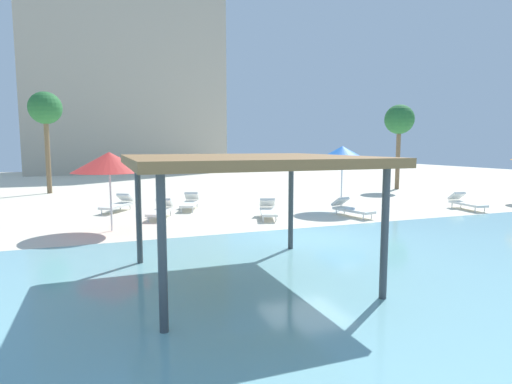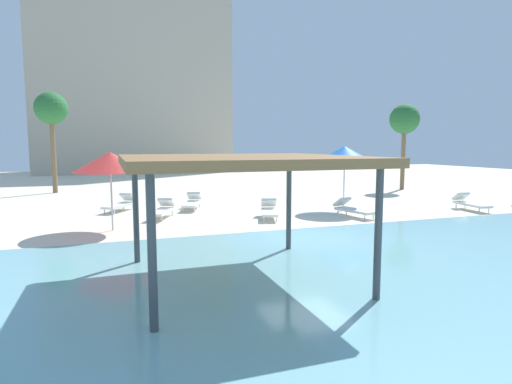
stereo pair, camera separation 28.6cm
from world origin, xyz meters
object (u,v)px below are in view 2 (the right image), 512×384
object	(u,v)px
lounge_chair_3	(352,208)
lounge_chair_5	(192,202)
shade_pavilion	(240,163)
palm_tree_2	(51,111)
lounge_chair_0	(162,210)
beach_umbrella_red_1	(110,162)
lounge_chair_1	(469,203)
lounge_chair_2	(269,210)
palm_tree_0	(404,121)
lounge_chair_4	(121,203)
beach_umbrella_blue_2	(345,154)

from	to	relation	value
lounge_chair_3	lounge_chair_5	distance (m)	7.05
shade_pavilion	lounge_chair_5	bearing A→B (deg)	85.03
lounge_chair_5	palm_tree_2	bearing A→B (deg)	-124.17
lounge_chair_0	palm_tree_2	world-z (taller)	palm_tree_2
shade_pavilion	lounge_chair_5	xyz separation A→B (m)	(0.89, 10.21, -2.18)
beach_umbrella_red_1	lounge_chair_1	xyz separation A→B (m)	(15.11, -0.54, -1.99)
lounge_chair_2	lounge_chair_3	size ratio (longest dim) A/B	1.00
shade_pavilion	palm_tree_0	bearing A→B (deg)	42.42
shade_pavilion	palm_tree_0	xyz separation A→B (m)	(15.46, 14.13, 1.93)
lounge_chair_1	palm_tree_0	size ratio (longest dim) A/B	0.36
beach_umbrella_red_1	lounge_chair_5	size ratio (longest dim) A/B	1.34
lounge_chair_1	palm_tree_2	xyz separation A→B (m)	(-18.31, 13.60, 4.60)
beach_umbrella_red_1	lounge_chair_1	world-z (taller)	beach_umbrella_red_1
palm_tree_2	shade_pavilion	bearing A→B (deg)	-73.58
lounge_chair_4	lounge_chair_5	world-z (taller)	same
lounge_chair_1	lounge_chair_4	xyz separation A→B (m)	(-14.71, 4.86, 0.00)
beach_umbrella_blue_2	lounge_chair_5	size ratio (longest dim) A/B	1.43
lounge_chair_0	lounge_chair_5	bearing A→B (deg)	163.16
lounge_chair_1	palm_tree_0	world-z (taller)	palm_tree_0
palm_tree_0	palm_tree_2	xyz separation A→B (m)	(-21.21, 5.38, 0.50)
lounge_chair_3	beach_umbrella_red_1	bearing A→B (deg)	-106.13
beach_umbrella_blue_2	palm_tree_2	size ratio (longest dim) A/B	0.47
beach_umbrella_red_1	palm_tree_2	xyz separation A→B (m)	(-3.20, 13.06, 2.61)
lounge_chair_5	palm_tree_2	xyz separation A→B (m)	(-6.64, 9.30, 4.60)
lounge_chair_1	palm_tree_2	distance (m)	23.26
beach_umbrella_red_1	beach_umbrella_blue_2	world-z (taller)	beach_umbrella_blue_2
lounge_chair_4	palm_tree_0	bearing A→B (deg)	134.75
lounge_chair_3	lounge_chair_5	bearing A→B (deg)	-139.44
beach_umbrella_blue_2	lounge_chair_4	xyz separation A→B (m)	(-9.30, 3.15, -2.19)
beach_umbrella_red_1	palm_tree_0	xyz separation A→B (m)	(18.01, 7.68, 2.11)
lounge_chair_3	lounge_chair_4	size ratio (longest dim) A/B	1.04
shade_pavilion	lounge_chair_3	xyz separation A→B (m)	(6.65, 6.14, -2.18)
beach_umbrella_red_1	shade_pavilion	bearing A→B (deg)	-68.43
lounge_chair_4	lounge_chair_2	bearing A→B (deg)	88.91
lounge_chair_4	palm_tree_2	world-z (taller)	palm_tree_2
lounge_chair_1	palm_tree_0	xyz separation A→B (m)	(2.90, 8.21, 4.11)
lounge_chair_4	lounge_chair_0	bearing A→B (deg)	66.49
palm_tree_0	lounge_chair_5	bearing A→B (deg)	-164.96
shade_pavilion	lounge_chair_1	bearing A→B (deg)	25.21
beach_umbrella_blue_2	lounge_chair_3	distance (m)	2.69
lounge_chair_2	palm_tree_0	size ratio (longest dim) A/B	0.36
lounge_chair_5	palm_tree_2	size ratio (longest dim) A/B	0.33
beach_umbrella_red_1	lounge_chair_5	world-z (taller)	beach_umbrella_red_1
shade_pavilion	beach_umbrella_blue_2	distance (m)	10.45
shade_pavilion	lounge_chair_3	world-z (taller)	shade_pavilion
beach_umbrella_red_1	lounge_chair_4	world-z (taller)	beach_umbrella_red_1
lounge_chair_3	lounge_chair_4	bearing A→B (deg)	-131.95
lounge_chair_1	lounge_chair_4	world-z (taller)	same
lounge_chair_0	beach_umbrella_blue_2	bearing A→B (deg)	107.99
shade_pavilion	lounge_chair_2	world-z (taller)	shade_pavilion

